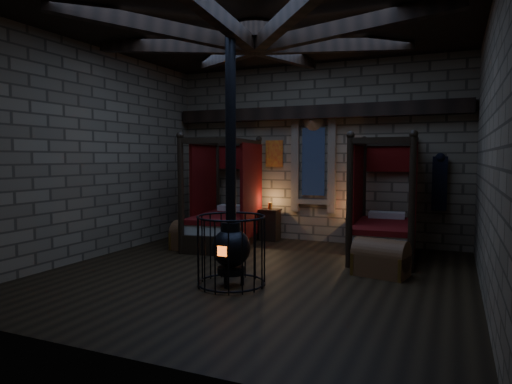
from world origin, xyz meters
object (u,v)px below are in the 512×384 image
at_px(trunk_left, 192,237).
at_px(bed_right, 384,228).
at_px(trunk_right, 381,259).
at_px(bed_left, 225,219).
at_px(stove, 231,244).

bearing_deg(trunk_left, bed_right, 21.05).
relative_size(trunk_left, trunk_right, 0.96).
relative_size(bed_left, trunk_left, 2.62).
bearing_deg(bed_right, stove, -125.04).
xyz_separation_m(bed_left, trunk_left, (-0.35, -0.83, -0.31)).
xyz_separation_m(bed_right, stove, (-1.89, -3.11, 0.07)).
xyz_separation_m(trunk_right, stove, (-2.06, -1.55, 0.36)).
relative_size(bed_left, trunk_right, 2.53).
height_order(trunk_right, stove, stove).
relative_size(bed_right, trunk_right, 2.43).
distance_m(bed_right, stove, 3.64).
relative_size(bed_left, bed_right, 1.04).
distance_m(bed_left, trunk_left, 0.96).
height_order(trunk_left, stove, stove).
xyz_separation_m(bed_left, trunk_right, (3.70, -1.40, -0.31)).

